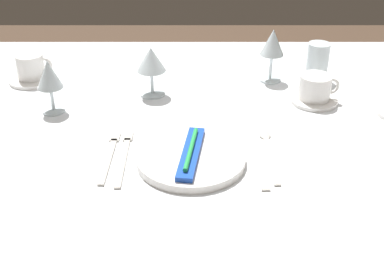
{
  "coord_description": "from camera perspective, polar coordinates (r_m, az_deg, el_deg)",
  "views": [
    {
      "loc": [
        -0.03,
        -1.2,
        1.37
      ],
      "look_at": [
        -0.03,
        -0.1,
        0.76
      ],
      "focal_mm": 49.11,
      "sensor_mm": 36.0,
      "label": 1
    }
  ],
  "objects": [
    {
      "name": "wine_glass_left",
      "position": [
        1.43,
        -4.33,
        7.19
      ],
      "size": [
        0.08,
        0.08,
        0.14
      ],
      "color": "silver",
      "rests_on": "dining_table"
    },
    {
      "name": "saucer_far",
      "position": [
        1.46,
        13.17,
        2.96
      ],
      "size": [
        0.13,
        0.13,
        0.01
      ],
      "primitive_type": "cylinder",
      "color": "white",
      "rests_on": "dining_table"
    },
    {
      "name": "dinner_plate",
      "position": [
        1.16,
        -0.01,
        -3.38
      ],
      "size": [
        0.24,
        0.24,
        0.02
      ],
      "primitive_type": "cylinder",
      "color": "white",
      "rests_on": "dining_table"
    },
    {
      "name": "coffee_cup_far",
      "position": [
        1.44,
        13.41,
        4.32
      ],
      "size": [
        0.11,
        0.08,
        0.07
      ],
      "color": "white",
      "rests_on": "saucer_far"
    },
    {
      "name": "dining_table",
      "position": [
        1.39,
        1.4,
        -1.63
      ],
      "size": [
        1.8,
        1.11,
        0.74
      ],
      "color": "white",
      "rests_on": "ground"
    },
    {
      "name": "coffee_cup_right",
      "position": [
        1.6,
        -16.95,
        6.45
      ],
      "size": [
        0.1,
        0.08,
        0.07
      ],
      "color": "white",
      "rests_on": "saucer_right"
    },
    {
      "name": "toothbrush_package",
      "position": [
        1.15,
        -0.01,
        -2.68
      ],
      "size": [
        0.06,
        0.21,
        0.02
      ],
      "color": "blue",
      "rests_on": "dinner_plate"
    },
    {
      "name": "spoon_soup",
      "position": [
        1.21,
        8.43,
        -2.34
      ],
      "size": [
        0.03,
        0.23,
        0.01
      ],
      "color": "beige",
      "rests_on": "dining_table"
    },
    {
      "name": "fork_outer",
      "position": [
        1.19,
        -7.27,
        -2.97
      ],
      "size": [
        0.02,
        0.23,
        0.0
      ],
      "color": "beige",
      "rests_on": "dining_table"
    },
    {
      "name": "wine_glass_centre",
      "position": [
        1.53,
        8.86,
        8.9
      ],
      "size": [
        0.07,
        0.07,
        0.16
      ],
      "color": "silver",
      "rests_on": "dining_table"
    },
    {
      "name": "wine_glass_right",
      "position": [
        1.38,
        -15.13,
        5.4
      ],
      "size": [
        0.07,
        0.07,
        0.14
      ],
      "color": "silver",
      "rests_on": "dining_table"
    },
    {
      "name": "fork_inner",
      "position": [
        1.2,
        -8.8,
        -2.85
      ],
      "size": [
        0.02,
        0.22,
        0.0
      ],
      "color": "beige",
      "rests_on": "dining_table"
    },
    {
      "name": "drink_tumbler",
      "position": [
        1.58,
        13.59,
        7.01
      ],
      "size": [
        0.06,
        0.06,
        0.11
      ],
      "color": "silver",
      "rests_on": "dining_table"
    },
    {
      "name": "saucer_right",
      "position": [
        1.62,
        -16.81,
        5.11
      ],
      "size": [
        0.14,
        0.14,
        0.01
      ],
      "primitive_type": "cylinder",
      "color": "white",
      "rests_on": "dining_table"
    },
    {
      "name": "dinner_knife",
      "position": [
        1.17,
        7.46,
        -3.49
      ],
      "size": [
        0.02,
        0.24,
        0.0
      ],
      "color": "beige",
      "rests_on": "dining_table"
    }
  ]
}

